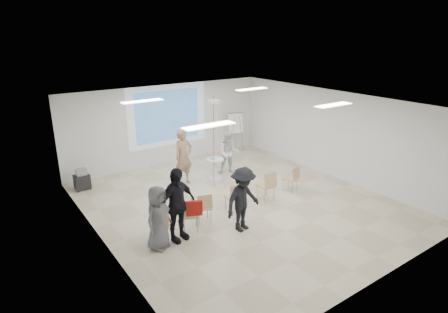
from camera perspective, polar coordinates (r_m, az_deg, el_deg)
floor at (r=11.24m, az=2.36°, el=-7.37°), size 8.00×9.00×0.10m
ceiling at (r=10.26m, az=2.59°, el=8.37°), size 8.00×9.00×0.10m
wall_back at (r=14.38m, az=-8.63°, el=4.87°), size 8.00×0.10×3.00m
wall_left at (r=8.94m, az=-18.71°, el=-4.61°), size 0.10×9.00×3.00m
wall_right at (r=13.41m, az=16.39°, el=3.30°), size 0.10×9.00×3.00m
projection_halo at (r=14.25m, az=-8.58°, el=6.19°), size 3.20×0.01×2.30m
projection_image at (r=14.24m, az=-8.56°, el=6.18°), size 2.60×0.01×1.90m
pedestal_table at (r=12.83m, az=-1.38°, el=-1.70°), size 0.74×0.74×0.75m
player_left at (r=12.30m, az=-6.21°, el=0.48°), size 0.85×0.64×2.13m
player_right at (r=13.22m, az=0.73°, el=0.90°), size 1.04×0.99×1.69m
controller_left at (r=12.49m, az=-6.10°, el=2.40°), size 0.06×0.13×0.04m
controller_right at (r=13.23m, az=-0.53°, el=2.25°), size 0.10×0.13×0.04m
chair_far_left at (r=9.21m, az=-9.71°, el=-9.97°), size 0.53×0.55×0.86m
chair_left_mid at (r=9.52m, az=-5.15°, el=-8.60°), size 0.57×0.58×0.90m
chair_left_inner at (r=9.95m, az=-3.07°, el=-7.48°), size 0.50×0.52×0.84m
chair_center at (r=10.50m, az=1.62°, el=-5.95°), size 0.44×0.47×0.86m
chair_right_inner at (r=11.20m, az=6.68°, el=-4.15°), size 0.46×0.49×0.95m
chair_right_far at (r=12.02m, az=10.43°, el=-3.07°), size 0.48×0.50×0.83m
red_jacket at (r=9.34m, az=-4.55°, el=-7.87°), size 0.41×0.25×0.39m
laptop at (r=10.05m, az=-3.23°, el=-7.50°), size 0.36×0.31×0.02m
audience_left at (r=9.00m, az=-7.28°, el=-6.56°), size 1.36×0.96×2.14m
audience_mid at (r=9.42m, az=2.92°, el=-5.94°), size 1.35×0.89×1.93m
audience_outer at (r=8.83m, az=-10.04°, el=-8.64°), size 1.01×0.88×1.74m
flipchart_easel at (r=15.48m, az=1.79°, el=5.12°), size 0.71×0.56×1.70m
av_cart at (r=12.88m, az=-20.83°, el=-3.36°), size 0.48×0.39×0.69m
ceiling_projector at (r=11.58m, az=-1.58°, el=7.75°), size 0.30×0.25×3.00m
fluor_panel_nw at (r=11.00m, az=-12.34°, el=8.24°), size 1.20×0.30×0.02m
fluor_panel_ne at (r=13.05m, az=4.24°, el=10.21°), size 1.20×0.30×0.02m
fluor_panel_sw at (r=7.95m, az=-2.30°, el=4.74°), size 1.20×0.30×0.02m
fluor_panel_se at (r=10.61m, az=16.33°, el=7.55°), size 1.20×0.30×0.02m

